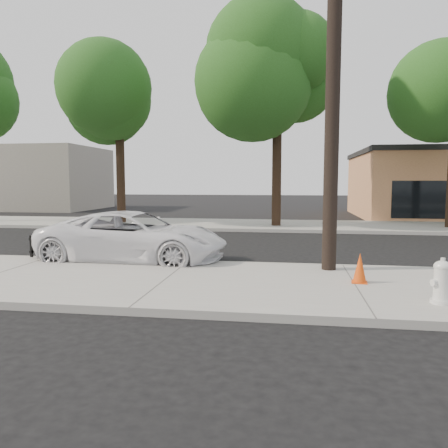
{
  "coord_description": "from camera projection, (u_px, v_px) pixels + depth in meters",
  "views": [
    {
      "loc": [
        2.66,
        -13.34,
        2.26
      ],
      "look_at": [
        0.72,
        -0.58,
        1.0
      ],
      "focal_mm": 35.0,
      "sensor_mm": 36.0,
      "label": 1
    }
  ],
  "objects": [
    {
      "name": "police_cruiser",
      "position": [
        134.0,
        237.0,
        12.16
      ],
      "size": [
        5.25,
        2.56,
        1.44
      ],
      "primitive_type": "imported",
      "rotation": [
        0.0,
        0.0,
        1.54
      ],
      "color": "white",
      "rests_on": "ground"
    },
    {
      "name": "curb_near",
      "position": [
        189.0,
        263.0,
        11.67
      ],
      "size": [
        90.0,
        0.12,
        0.16
      ],
      "primitive_type": "cube",
      "color": "#9E9B93",
      "rests_on": "ground"
    },
    {
      "name": "fire_hydrant",
      "position": [
        442.0,
        283.0,
        7.55
      ],
      "size": [
        0.41,
        0.36,
        0.75
      ],
      "rotation": [
        0.0,
        0.0,
        0.37
      ],
      "color": "silver",
      "rests_on": "near_sidewalk"
    },
    {
      "name": "near_sidewalk",
      "position": [
        166.0,
        282.0,
        9.5
      ],
      "size": [
        90.0,
        4.4,
        0.15
      ],
      "primitive_type": "cube",
      "color": "gray",
      "rests_on": "ground"
    },
    {
      "name": "tree_b",
      "position": [
        121.0,
        104.0,
        21.94
      ],
      "size": [
        4.34,
        4.2,
        8.45
      ],
      "color": "black",
      "rests_on": "far_sidewalk"
    },
    {
      "name": "tree_c",
      "position": [
        282.0,
        81.0,
        20.25
      ],
      "size": [
        4.96,
        4.8,
        9.55
      ],
      "color": "black",
      "rests_on": "far_sidewalk"
    },
    {
      "name": "ground",
      "position": [
        204.0,
        253.0,
        13.74
      ],
      "size": [
        120.0,
        120.0,
        0.0
      ],
      "primitive_type": "plane",
      "color": "black",
      "rests_on": "ground"
    },
    {
      "name": "far_sidewalk",
      "position": [
        237.0,
        225.0,
        22.1
      ],
      "size": [
        90.0,
        5.0,
        0.15
      ],
      "primitive_type": "cube",
      "color": "gray",
      "rests_on": "ground"
    },
    {
      "name": "traffic_cone",
      "position": [
        360.0,
        268.0,
        9.11
      ],
      "size": [
        0.36,
        0.36,
        0.63
      ],
      "rotation": [
        0.0,
        0.0,
        -0.13
      ],
      "color": "#DB450B",
      "rests_on": "near_sidewalk"
    },
    {
      "name": "utility_pole",
      "position": [
        333.0,
        76.0,
        10.09
      ],
      "size": [
        1.4,
        0.34,
        9.0
      ],
      "color": "black",
      "rests_on": "near_sidewalk"
    },
    {
      "name": "building_far",
      "position": [
        14.0,
        179.0,
        36.16
      ],
      "size": [
        14.0,
        8.0,
        5.0
      ],
      "primitive_type": "cube",
      "color": "gray",
      "rests_on": "ground"
    }
  ]
}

